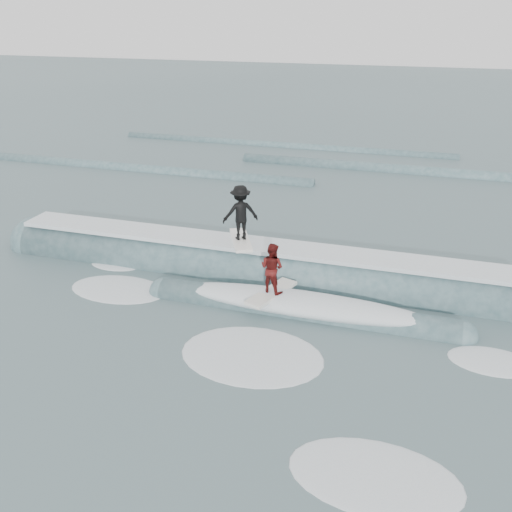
% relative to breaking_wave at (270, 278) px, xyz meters
% --- Properties ---
extents(ground, '(160.00, 160.00, 0.00)m').
position_rel_breaking_wave_xyz_m(ground, '(-0.27, -2.88, -0.05)').
color(ground, '#3C5357').
rests_on(ground, ground).
extents(breaking_wave, '(20.10, 3.82, 2.08)m').
position_rel_breaking_wave_xyz_m(breaking_wave, '(0.00, 0.00, 0.00)').
color(breaking_wave, '#38575E').
rests_on(breaking_wave, ground).
extents(surfer_black, '(1.37, 2.04, 1.94)m').
position_rel_breaking_wave_xyz_m(surfer_black, '(-1.12, 0.33, 2.02)').
color(surfer_black, white).
rests_on(surfer_black, ground).
extents(surfer_red, '(1.17, 2.07, 1.63)m').
position_rel_breaking_wave_xyz_m(surfer_red, '(0.59, -1.87, 1.17)').
color(surfer_red, silver).
rests_on(surfer_red, ground).
extents(whitewater, '(14.47, 9.02, 0.10)m').
position_rel_breaking_wave_xyz_m(whitewater, '(1.15, -4.23, -0.05)').
color(whitewater, white).
rests_on(whitewater, ground).
extents(far_swells, '(38.99, 8.65, 0.80)m').
position_rel_breaking_wave_xyz_m(far_swells, '(-2.84, 14.77, -0.05)').
color(far_swells, '#38575E').
rests_on(far_swells, ground).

